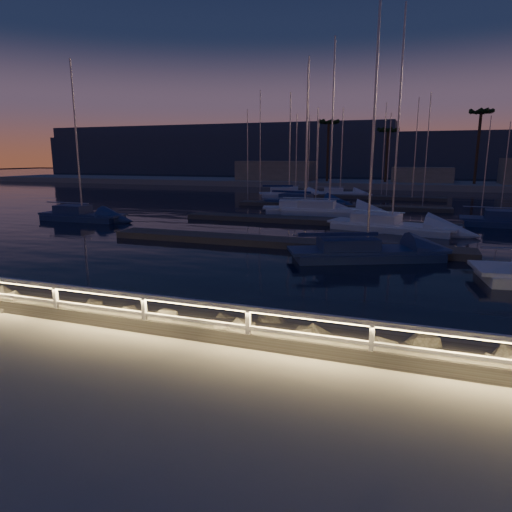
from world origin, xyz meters
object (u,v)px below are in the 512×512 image
object	(u,v)px
guard_rail	(111,300)
sailboat_a	(81,215)
sailboat_h	(388,225)
sailboat_m	(294,192)
sailboat_g	(327,210)
sailboat_i	(287,194)
sailboat_k	(304,202)
sailboat_c	(363,251)
sailboat_n	(339,193)
sailboat_j	(303,208)

from	to	relation	value
guard_rail	sailboat_a	xyz separation A→B (m)	(-19.00, 21.10, -0.92)
sailboat_h	sailboat_m	bearing A→B (deg)	130.16
guard_rail	sailboat_a	bearing A→B (deg)	132.00
sailboat_g	sailboat_i	xyz separation A→B (m)	(-8.55, 16.94, 0.00)
sailboat_a	sailboat_k	world-z (taller)	sailboat_k
sailboat_h	guard_rail	bearing A→B (deg)	-90.46
sailboat_g	sailboat_m	world-z (taller)	sailboat_g
sailboat_i	sailboat_g	bearing A→B (deg)	-86.26
sailboat_c	sailboat_n	size ratio (longest dim) A/B	1.18
sailboat_k	sailboat_i	bearing A→B (deg)	125.33
sailboat_k	sailboat_n	distance (m)	14.63
sailboat_a	sailboat_n	distance (m)	36.21
guard_rail	sailboat_j	world-z (taller)	sailboat_j
sailboat_h	sailboat_j	xyz separation A→B (m)	(-8.47, 8.40, 0.01)
guard_rail	sailboat_j	distance (m)	32.57
sailboat_j	sailboat_m	world-z (taller)	sailboat_j
sailboat_i	sailboat_k	distance (m)	11.02
guard_rail	sailboat_j	size ratio (longest dim) A/B	3.26
guard_rail	sailboat_n	world-z (taller)	sailboat_n
sailboat_j	sailboat_k	size ratio (longest dim) A/B	0.87
guard_rail	sailboat_n	xyz separation A→B (m)	(-2.66, 53.41, -0.97)
sailboat_a	sailboat_g	world-z (taller)	sailboat_g
sailboat_a	guard_rail	bearing A→B (deg)	-48.30
sailboat_n	guard_rail	bearing A→B (deg)	-103.57
sailboat_a	sailboat_h	bearing A→B (deg)	6.47
sailboat_a	sailboat_g	bearing A→B (deg)	29.50
sailboat_j	sailboat_m	size ratio (longest dim) A/B	1.22
sailboat_a	sailboat_c	distance (m)	25.33
guard_rail	sailboat_j	xyz separation A→B (m)	(-2.57, 32.46, -0.93)
sailboat_i	sailboat_m	size ratio (longest dim) A/B	1.21
sailboat_i	sailboat_m	xyz separation A→B (m)	(-0.26, 4.54, -0.06)
sailboat_c	sailboat_m	bearing A→B (deg)	85.53
sailboat_i	sailboat_n	distance (m)	7.58
sailboat_a	sailboat_c	size ratio (longest dim) A/B	0.94
sailboat_g	guard_rail	bearing A→B (deg)	-92.10
sailboat_c	sailboat_k	bearing A→B (deg)	86.14
sailboat_g	sailboat_h	distance (m)	9.90
sailboat_g	sailboat_a	bearing A→B (deg)	-152.58
sailboat_g	sailboat_k	xyz separation A→B (m)	(-3.88, 6.95, -0.00)
guard_rail	sailboat_m	size ratio (longest dim) A/B	3.96
sailboat_i	sailboat_m	distance (m)	4.55
sailboat_c	sailboat_k	size ratio (longest dim) A/B	0.89
sailboat_h	sailboat_k	distance (m)	17.81
sailboat_g	sailboat_j	world-z (taller)	sailboat_g
sailboat_m	sailboat_c	bearing A→B (deg)	-85.69
sailboat_g	sailboat_n	world-z (taller)	sailboat_g
sailboat_m	sailboat_j	bearing A→B (deg)	-88.53
sailboat_a	sailboat_c	bearing A→B (deg)	-16.88
guard_rail	sailboat_c	xyz separation A→B (m)	(5.28, 13.87, -0.94)
sailboat_h	sailboat_m	distance (m)	32.87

